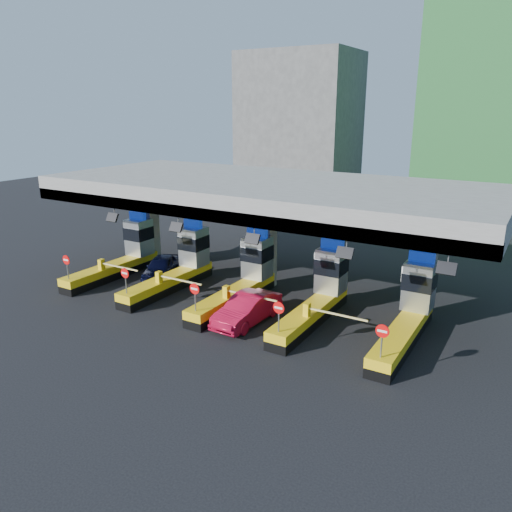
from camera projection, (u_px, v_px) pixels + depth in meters
The scene contains 10 objects.
ground at pixel (242, 300), 30.51m from camera, with size 120.00×120.00×0.00m, color black.
toll_canopy at pixel (266, 194), 31.11m from camera, with size 28.00×12.09×7.00m.
toll_lane_far_left at pixel (125, 254), 35.24m from camera, with size 4.43×8.00×4.16m.
toll_lane_left at pixel (180, 265), 32.79m from camera, with size 4.43×8.00×4.16m.
toll_lane_center at pixel (244, 278), 30.34m from camera, with size 4.43×8.00×4.16m.
toll_lane_right at pixel (320, 293), 27.89m from camera, with size 4.43×8.00×4.16m.
toll_lane_far_right at pixel (410, 311), 25.43m from camera, with size 4.43×8.00×4.16m.
bg_building_concrete at pixel (299, 126), 64.40m from camera, with size 14.00×10.00×18.00m, color #4C4C49.
van at pixel (161, 267), 34.45m from camera, with size 1.76×4.38×1.49m, color black.
red_car at pixel (247, 309), 27.18m from camera, with size 1.67×4.80×1.58m, color #AB0D2A.
Camera 1 is at (15.29, -23.99, 11.39)m, focal length 35.00 mm.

